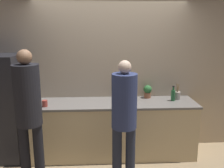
{
  "coord_description": "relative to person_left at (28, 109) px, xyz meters",
  "views": [
    {
      "loc": [
        -0.19,
        -3.45,
        2.1
      ],
      "look_at": [
        0.0,
        0.16,
        1.26
      ],
      "focal_mm": 40.0,
      "sensor_mm": 36.0,
      "label": 1
    }
  ],
  "objects": [
    {
      "name": "counter",
      "position": [
        1.08,
        0.82,
        -0.63
      ],
      "size": [
        2.73,
        0.71,
        0.91
      ],
      "color": "beige",
      "rests_on": "ground_plane"
    },
    {
      "name": "person_left",
      "position": [
        0.0,
        0.0,
        0.0
      ],
      "size": [
        0.33,
        0.33,
        1.83
      ],
      "color": "black",
      "rests_on": "ground_plane"
    },
    {
      "name": "ground_plane",
      "position": [
        1.08,
        0.43,
        -1.08
      ],
      "size": [
        14.0,
        14.0,
        0.0
      ],
      "primitive_type": "plane",
      "color": "#9E8460"
    },
    {
      "name": "bottle_clear",
      "position": [
        1.29,
        0.61,
        -0.11
      ],
      "size": [
        0.06,
        0.06,
        0.16
      ],
      "color": "silver",
      "rests_on": "counter"
    },
    {
      "name": "person_center",
      "position": [
        1.21,
        0.02,
        -0.09
      ],
      "size": [
        0.33,
        0.33,
        1.69
      ],
      "color": "#232838",
      "rests_on": "ground_plane"
    },
    {
      "name": "potted_plant",
      "position": [
        1.71,
        1.03,
        -0.05
      ],
      "size": [
        0.14,
        0.14,
        0.22
      ],
      "color": "#9E6042",
      "rests_on": "counter"
    },
    {
      "name": "bottle_green",
      "position": [
        2.09,
        0.84,
        -0.07
      ],
      "size": [
        0.07,
        0.07,
        0.25
      ],
      "color": "#236033",
      "rests_on": "counter"
    },
    {
      "name": "cup_red",
      "position": [
        0.06,
        0.63,
        -0.12
      ],
      "size": [
        0.08,
        0.08,
        0.1
      ],
      "color": "#A33D33",
      "rests_on": "counter"
    },
    {
      "name": "utensil_crock",
      "position": [
        2.19,
        0.91,
        -0.1
      ],
      "size": [
        0.1,
        0.1,
        0.27
      ],
      "color": "#ADA393",
      "rests_on": "counter"
    },
    {
      "name": "wall_back",
      "position": [
        1.08,
        1.16,
        0.22
      ],
      "size": [
        5.2,
        0.06,
        2.6
      ],
      "color": "#C6B293",
      "rests_on": "ground_plane"
    },
    {
      "name": "fruit_bowl",
      "position": [
        1.33,
        0.92,
        -0.12
      ],
      "size": [
        0.31,
        0.31,
        0.15
      ],
      "color": "brown",
      "rests_on": "counter"
    }
  ]
}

